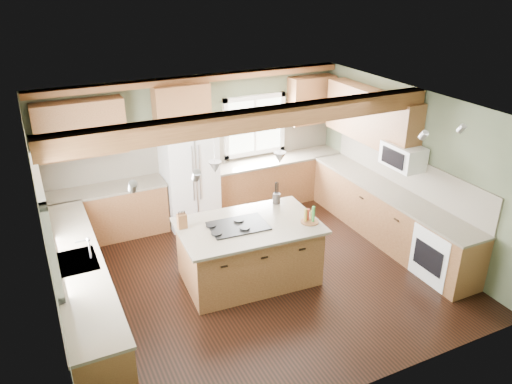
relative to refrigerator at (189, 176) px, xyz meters
name	(u,v)px	position (x,y,z in m)	size (l,w,h in m)	color
floor	(256,275)	(0.30, -2.12, -0.90)	(5.60, 5.60, 0.00)	black
ceiling	(256,109)	(0.30, -2.12, 1.70)	(5.60, 5.60, 0.00)	silver
wall_back	(197,146)	(0.30, 0.38, 0.40)	(5.60, 5.60, 0.00)	#404933
wall_left	(46,242)	(-2.50, -2.12, 0.40)	(5.00, 5.00, 0.00)	#404933
wall_right	(410,167)	(3.10, -2.12, 0.40)	(5.00, 5.00, 0.00)	#404933
ceiling_beam	(256,119)	(0.30, -2.13, 1.57)	(5.55, 0.26, 0.26)	#573018
soffit_trim	(196,79)	(0.30, 0.28, 1.64)	(5.55, 0.20, 0.10)	#573018
backsplash_back	(198,151)	(0.30, 0.36, 0.31)	(5.58, 0.03, 0.58)	brown
backsplash_right	(406,171)	(3.08, -2.07, 0.31)	(0.03, 3.70, 0.58)	brown
base_cab_back_left	(107,214)	(-1.49, 0.08, -0.46)	(2.02, 0.60, 0.88)	brown
counter_back_left	(103,189)	(-1.49, 0.08, 0.00)	(2.06, 0.64, 0.04)	#4F473A
base_cab_back_right	(276,181)	(1.79, 0.08, -0.46)	(2.62, 0.60, 0.88)	brown
counter_back_right	(276,159)	(1.79, 0.08, 0.00)	(2.66, 0.64, 0.04)	#4F473A
base_cab_left	(82,292)	(-2.20, -2.07, -0.46)	(0.60, 3.70, 0.88)	brown
counter_left	(77,262)	(-2.20, -2.07, 0.00)	(0.64, 3.74, 0.04)	#4F473A
base_cab_right	(387,216)	(2.80, -2.07, -0.46)	(0.60, 3.70, 0.88)	brown
counter_right	(390,191)	(2.80, -2.07, 0.00)	(0.64, 3.74, 0.04)	#4F473A
upper_cab_back_left	(80,129)	(-1.69, 0.21, 1.05)	(1.40, 0.35, 0.90)	brown
upper_cab_over_fridge	(182,105)	(0.00, 0.21, 1.25)	(0.96, 0.35, 0.70)	brown
upper_cab_right	(371,116)	(2.92, -1.22, 1.05)	(0.35, 2.20, 0.90)	brown
upper_cab_back_corner	(311,100)	(2.60, 0.21, 1.05)	(0.90, 0.35, 0.90)	brown
window_left	(44,222)	(-2.48, -2.07, 0.65)	(0.04, 1.60, 1.05)	white
window_back	(254,125)	(1.45, 0.36, 0.65)	(1.10, 0.04, 1.00)	white
sink	(77,262)	(-2.20, -2.07, 0.01)	(0.50, 0.65, 0.03)	#262628
faucet	(90,249)	(-2.02, -2.07, 0.15)	(0.02, 0.02, 0.28)	#B2B2B7
dishwasher	(100,357)	(-2.19, -3.37, -0.47)	(0.60, 0.60, 0.84)	white
oven	(444,253)	(2.79, -3.37, -0.47)	(0.60, 0.72, 0.84)	white
microwave	(403,156)	(2.88, -2.17, 0.65)	(0.40, 0.70, 0.38)	white
pendant_left	(215,167)	(-0.30, -2.10, 0.98)	(0.18, 0.18, 0.16)	#B2B2B7
pendant_right	(280,158)	(0.65, -2.16, 0.98)	(0.18, 0.18, 0.16)	#B2B2B7
refrigerator	(189,176)	(0.00, 0.00, 0.00)	(0.90, 0.74, 1.80)	white
island	(249,253)	(0.18, -2.13, -0.46)	(1.89, 1.16, 0.88)	brown
island_top	(249,226)	(0.18, -2.13, 0.00)	(2.02, 1.28, 0.04)	#4F473A
cooktop	(238,226)	(0.02, -2.12, 0.03)	(0.82, 0.55, 0.02)	black
knife_block	(182,221)	(-0.72, -1.81, 0.13)	(0.13, 0.10, 0.22)	#582F1A
utensil_crock	(277,198)	(0.87, -1.68, 0.10)	(0.12, 0.12, 0.16)	#3F3832
bottle_tray	(310,215)	(1.00, -2.45, 0.14)	(0.26, 0.26, 0.24)	brown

